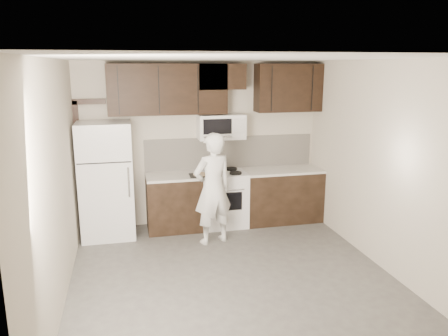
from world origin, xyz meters
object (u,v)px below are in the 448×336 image
object	(u,v)px
stove	(223,199)
person	(213,189)
microwave	(221,127)
refrigerator	(106,180)

from	to	relation	value
stove	person	size ratio (longest dim) A/B	0.56
microwave	refrigerator	xyz separation A→B (m)	(-1.85, -0.17, -0.75)
stove	refrigerator	world-z (taller)	refrigerator
stove	person	xyz separation A→B (m)	(-0.31, -0.69, 0.38)
stove	refrigerator	size ratio (longest dim) A/B	0.52
stove	refrigerator	xyz separation A→B (m)	(-1.85, -0.05, 0.44)
refrigerator	person	size ratio (longest dim) A/B	1.07
stove	microwave	world-z (taller)	microwave
stove	person	bearing A→B (deg)	-114.14
stove	refrigerator	distance (m)	1.90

